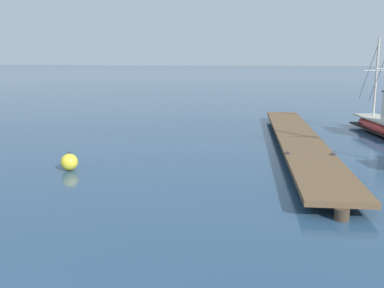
{
  "coord_description": "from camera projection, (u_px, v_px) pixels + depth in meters",
  "views": [
    {
      "loc": [
        4.51,
        -3.68,
        3.88
      ],
      "look_at": [
        2.3,
        8.76,
        1.4
      ],
      "focal_mm": 41.67,
      "sensor_mm": 36.0,
      "label": 1
    }
  ],
  "objects": [
    {
      "name": "mooring_buoy",
      "position": [
        69.0,
        162.0,
        15.43
      ],
      "size": [
        0.59,
        0.59,
        0.66
      ],
      "color": "yellow",
      "rests_on": "ground"
    },
    {
      "name": "floating_dock",
      "position": [
        298.0,
        139.0,
        19.41
      ],
      "size": [
        2.88,
        18.21,
        0.53
      ],
      "color": "brown",
      "rests_on": "ground"
    }
  ]
}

